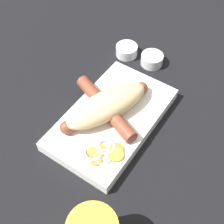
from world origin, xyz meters
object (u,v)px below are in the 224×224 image
at_px(bread_roll, 107,105).
at_px(sausage, 106,107).
at_px(food_tray, 112,119).
at_px(condiment_cup_far, 127,51).
at_px(condiment_cup_near, 152,60).

height_order(bread_roll, sausage, bread_roll).
xyz_separation_m(food_tray, condiment_cup_far, (0.19, 0.09, -0.00)).
height_order(food_tray, condiment_cup_near, condiment_cup_near).
bearing_deg(bread_roll, condiment_cup_near, 2.17).
xyz_separation_m(bread_roll, condiment_cup_near, (0.20, 0.01, -0.04)).
relative_size(bread_roll, sausage, 0.99).
relative_size(bread_roll, condiment_cup_far, 3.62).
xyz_separation_m(sausage, condiment_cup_near, (0.19, 0.00, -0.03)).
bearing_deg(bread_roll, sausage, 63.74).
height_order(bread_roll, condiment_cup_near, bread_roll).
bearing_deg(condiment_cup_far, sausage, -159.68).
relative_size(condiment_cup_near, condiment_cup_far, 1.00).
relative_size(food_tray, condiment_cup_far, 5.15).
bearing_deg(condiment_cup_near, food_tray, -174.43).
bearing_deg(condiment_cup_near, sausage, -179.02).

